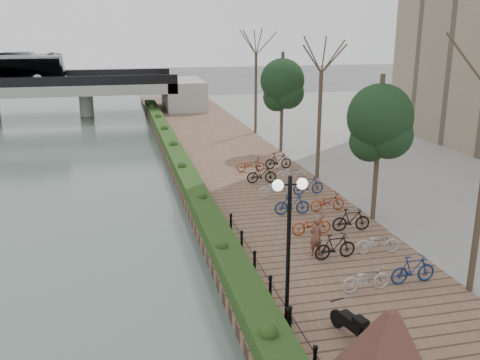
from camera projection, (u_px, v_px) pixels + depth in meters
name	position (u px, v px, depth m)	size (l,w,h in m)	color
promenade	(244.00, 179.00, 31.46)	(8.00, 75.00, 0.50)	brown
hedge	(181.00, 163.00, 32.91)	(1.10, 56.00, 0.60)	#203B15
chain_fence	(280.00, 303.00, 16.22)	(0.10, 14.10, 0.70)	black
lamppost	(289.00, 218.00, 14.90)	(1.02, 0.32, 4.51)	black
motorcycle	(350.00, 323.00, 14.94)	(0.45, 1.45, 0.90)	black
pedestrian	(316.00, 236.00, 20.23)	(0.56, 0.37, 1.54)	brown
bicycle_parking	(309.00, 202.00, 25.06)	(2.40, 17.32, 1.00)	#B9B9BE
street_trees	(343.00, 134.00, 26.87)	(3.20, 37.12, 6.80)	#3A3022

